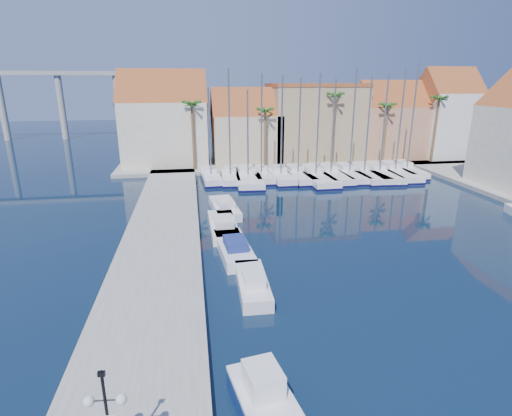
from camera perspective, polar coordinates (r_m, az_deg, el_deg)
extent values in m
plane|color=black|center=(19.27, 13.02, -21.96)|extent=(260.00, 260.00, 0.00)
cube|color=gray|center=(29.72, -13.74, -6.55)|extent=(6.00, 77.00, 0.50)
cube|color=gray|center=(64.82, 5.56, 6.88)|extent=(54.00, 16.00, 0.50)
cylinder|color=black|center=(13.76, -21.78, -24.21)|extent=(0.47, 0.09, 0.05)
cylinder|color=black|center=(13.64, -19.71, -24.40)|extent=(0.47, 0.09, 0.05)
sphere|color=white|center=(13.83, -22.79, -24.11)|extent=(0.34, 0.34, 0.34)
sphere|color=white|center=(13.58, -18.67, -24.49)|extent=(0.34, 0.34, 0.34)
cube|color=black|center=(13.11, -21.22, -21.22)|extent=(0.22, 0.13, 0.15)
cube|color=white|center=(15.79, 2.63, -27.42)|extent=(2.91, 6.05, 0.19)
cube|color=white|center=(16.22, 1.01, -23.37)|extent=(1.51, 1.74, 1.06)
cube|color=white|center=(24.65, -0.48, -10.87)|extent=(1.89, 5.48, 0.80)
cube|color=white|center=(23.84, -0.32, -10.00)|extent=(1.27, 1.94, 0.60)
cube|color=white|center=(29.63, -3.18, -5.81)|extent=(2.62, 6.77, 0.80)
cube|color=navy|center=(28.76, -2.96, -5.04)|extent=(1.66, 2.43, 0.60)
cube|color=white|center=(34.11, -4.73, -2.64)|extent=(2.29, 6.88, 0.80)
cube|color=white|center=(33.23, -4.65, -1.91)|extent=(1.57, 2.42, 0.60)
cube|color=white|center=(39.04, -4.55, -0.01)|extent=(2.76, 6.95, 0.80)
cube|color=white|center=(38.20, -4.40, 0.70)|extent=(1.72, 2.50, 0.60)
cube|color=white|center=(51.68, -6.48, 4.41)|extent=(2.59, 8.38, 1.00)
cube|color=#0D0C3D|center=(51.76, -6.47, 4.06)|extent=(2.65, 8.44, 0.28)
cube|color=white|center=(52.31, -6.60, 5.46)|extent=(1.64, 2.56, 0.60)
cylinder|color=slate|center=(50.29, -6.65, 10.71)|extent=(0.20, 0.20, 10.53)
cube|color=white|center=(51.46, -3.70, 4.43)|extent=(2.58, 8.37, 1.00)
cube|color=#0D0C3D|center=(51.53, -3.69, 4.08)|extent=(2.65, 8.44, 0.28)
cube|color=white|center=(52.09, -3.76, 5.49)|extent=(1.63, 2.56, 0.60)
cylinder|color=slate|center=(49.95, -3.83, 11.97)|extent=(0.20, 0.20, 12.66)
cube|color=white|center=(51.32, -1.21, 4.42)|extent=(3.66, 12.00, 1.00)
cube|color=#0D0C3D|center=(51.39, -1.21, 4.07)|extent=(3.72, 12.06, 0.28)
cube|color=white|center=(52.30, -1.33, 5.57)|extent=(2.33, 3.66, 0.60)
cylinder|color=slate|center=(49.75, -1.19, 10.63)|extent=(0.20, 0.20, 10.33)
cube|color=white|center=(52.34, 0.69, 4.68)|extent=(2.27, 8.48, 1.00)
cube|color=#0D0C3D|center=(52.41, 0.68, 4.34)|extent=(2.33, 8.54, 0.28)
cube|color=white|center=(52.98, 0.52, 5.73)|extent=(1.56, 2.55, 0.60)
cylinder|color=slate|center=(50.86, 0.80, 11.84)|extent=(0.20, 0.20, 12.18)
cube|color=white|center=(52.12, 3.45, 4.60)|extent=(2.47, 9.28, 1.00)
cube|color=#0D0C3D|center=(52.19, 3.44, 4.26)|extent=(2.53, 9.34, 0.28)
cube|color=white|center=(52.84, 3.25, 5.67)|extent=(1.71, 2.79, 0.60)
cylinder|color=slate|center=(50.62, 3.69, 11.62)|extent=(0.20, 0.20, 11.91)
cube|color=white|center=(52.78, 5.82, 4.70)|extent=(3.22, 9.99, 1.00)
cube|color=#0D0C3D|center=(52.85, 5.81, 4.37)|extent=(3.28, 10.06, 0.28)
cube|color=white|center=(53.52, 5.51, 5.77)|extent=(1.99, 3.07, 0.60)
cylinder|color=slate|center=(51.29, 6.22, 11.52)|extent=(0.20, 0.20, 11.70)
cube|color=white|center=(52.46, 8.32, 4.53)|extent=(3.21, 11.85, 1.00)
cube|color=#0D0C3D|center=(52.54, 8.31, 4.19)|extent=(3.27, 11.91, 0.28)
cube|color=white|center=(53.39, 7.97, 5.65)|extent=(2.19, 3.57, 0.60)
cylinder|color=slate|center=(50.85, 8.86, 11.64)|extent=(0.20, 0.20, 12.19)
cube|color=white|center=(53.86, 10.40, 4.77)|extent=(3.26, 11.30, 1.00)
cube|color=#0D0C3D|center=(53.93, 10.38, 4.43)|extent=(3.32, 11.36, 0.28)
cube|color=white|center=(54.72, 10.02, 5.84)|extent=(2.14, 3.43, 0.60)
cylinder|color=slate|center=(52.35, 11.00, 11.35)|extent=(0.20, 0.20, 11.56)
cube|color=white|center=(54.70, 13.01, 4.80)|extent=(3.03, 10.52, 1.00)
cube|color=#0D0C3D|center=(54.77, 12.99, 4.47)|extent=(3.09, 10.58, 0.28)
cube|color=white|center=(55.50, 12.70, 5.84)|extent=(1.99, 3.19, 0.60)
cylinder|color=slate|center=(53.17, 13.72, 12.01)|extent=(0.20, 0.20, 12.93)
cube|color=white|center=(55.27, 14.92, 4.78)|extent=(3.49, 11.46, 1.00)
cube|color=#0D0C3D|center=(55.34, 14.89, 4.46)|extent=(3.55, 11.52, 0.28)
cube|color=white|center=(56.10, 14.47, 5.84)|extent=(2.22, 3.49, 0.60)
cylinder|color=slate|center=(53.78, 15.73, 11.35)|extent=(0.20, 0.20, 11.88)
cube|color=white|center=(56.12, 17.01, 4.79)|extent=(3.86, 11.67, 1.00)
cube|color=#0D0C3D|center=(56.19, 16.99, 4.48)|extent=(3.92, 11.74, 0.28)
cube|color=white|center=(57.01, 16.67, 5.84)|extent=(2.35, 3.59, 0.60)
cylinder|color=slate|center=(54.61, 17.85, 11.40)|extent=(0.20, 0.20, 12.16)
cube|color=white|center=(57.57, 19.00, 4.91)|extent=(3.38, 11.55, 1.00)
cube|color=#0D0C3D|center=(57.63, 18.97, 4.60)|extent=(3.44, 11.61, 0.28)
cube|color=white|center=(58.42, 18.60, 5.93)|extent=(2.20, 3.51, 0.60)
cylinder|color=slate|center=(56.07, 19.97, 11.68)|extent=(0.20, 0.20, 12.82)
cube|color=white|center=(59.21, 20.52, 5.08)|extent=(3.14, 9.62, 1.00)
cube|color=#0D0C3D|center=(59.27, 20.49, 4.78)|extent=(3.21, 9.69, 0.28)
cube|color=white|center=(59.90, 20.23, 6.03)|extent=(1.93, 2.96, 0.60)
cylinder|color=slate|center=(57.80, 21.50, 12.03)|extent=(0.20, 0.20, 13.56)
cube|color=beige|center=(61.14, -12.82, 10.40)|extent=(12.00, 9.00, 9.00)
cube|color=brown|center=(60.78, -13.12, 14.61)|extent=(12.30, 9.00, 9.00)
cube|color=tan|center=(61.71, -1.41, 9.95)|extent=(10.00, 8.00, 7.00)
cube|color=brown|center=(61.35, -1.44, 13.19)|extent=(10.30, 8.00, 8.00)
cube|color=tan|center=(64.85, 8.34, 11.92)|extent=(14.00, 10.00, 11.00)
cube|color=brown|center=(64.56, 8.57, 17.00)|extent=(14.20, 10.20, 0.50)
cube|color=#B5775B|center=(68.63, 18.30, 10.27)|extent=(10.00, 8.00, 8.00)
cube|color=brown|center=(68.31, 18.63, 13.59)|extent=(10.30, 8.00, 8.00)
cube|color=white|center=(72.25, 25.21, 10.63)|extent=(8.00, 8.00, 10.00)
cube|color=brown|center=(71.97, 25.74, 14.56)|extent=(8.30, 8.00, 8.00)
cylinder|color=brown|center=(56.07, -8.96, 10.01)|extent=(0.36, 0.36, 9.00)
sphere|color=#24601B|center=(55.68, -9.18, 14.45)|extent=(2.60, 2.60, 2.60)
cylinder|color=brown|center=(57.07, 1.30, 9.83)|extent=(0.36, 0.36, 8.00)
sphere|color=#24601B|center=(56.68, 1.32, 13.69)|extent=(2.60, 2.60, 2.60)
cylinder|color=brown|center=(59.56, 10.98, 10.82)|extent=(0.36, 0.36, 10.00)
sphere|color=#24601B|center=(59.22, 11.26, 15.48)|extent=(2.60, 2.60, 2.60)
cylinder|color=brown|center=(62.82, 17.92, 9.94)|extent=(0.36, 0.36, 8.50)
sphere|color=#24601B|center=(62.48, 18.28, 13.67)|extent=(2.60, 2.60, 2.60)
cylinder|color=brown|center=(66.76, 24.20, 10.10)|extent=(0.36, 0.36, 9.50)
sphere|color=#24601B|center=(66.44, 24.70, 14.02)|extent=(2.60, 2.60, 2.60)
cube|color=#9E9E99|center=(100.76, -28.83, 16.53)|extent=(48.00, 2.20, 0.90)
cylinder|color=#9E9E99|center=(103.66, -32.50, 12.03)|extent=(1.40, 1.40, 14.00)
cylinder|color=#9E9E99|center=(99.68, -26.02, 12.86)|extent=(1.40, 1.40, 14.00)
cylinder|color=#9E9E99|center=(97.03, -19.05, 13.57)|extent=(1.40, 1.40, 14.00)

